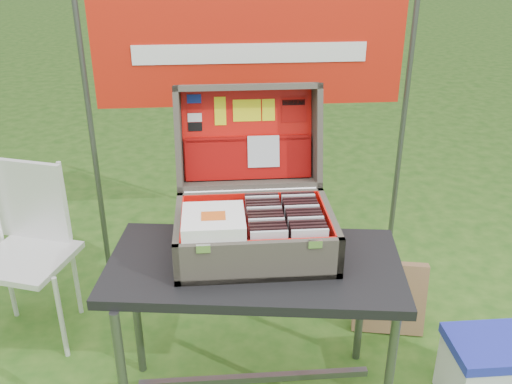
{
  "coord_description": "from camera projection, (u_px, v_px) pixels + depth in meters",
  "views": [
    {
      "loc": [
        -0.21,
        -1.84,
        1.91
      ],
      "look_at": [
        -0.05,
        0.1,
        0.98
      ],
      "focal_mm": 40.0,
      "sensor_mm": 36.0,
      "label": 1
    }
  ],
  "objects": [
    {
      "name": "cd_right_5",
      "position": [
        304.0,
        232.0,
        2.2
      ],
      "size": [
        0.14,
        0.01,
        0.16
      ],
      "primitive_type": "cube",
      "color": "black",
      "rests_on": "suitcase_liner_floor"
    },
    {
      "name": "chair_seat",
      "position": [
        26.0,
        259.0,
        2.72
      ],
      "size": [
        0.51,
        0.51,
        0.03
      ],
      "primitive_type": "cube",
      "rotation": [
        0.0,
        0.0,
        -0.33
      ],
      "color": "silver",
      "rests_on": "ground"
    },
    {
      "name": "songbook_9",
      "position": [
        213.0,
        216.0,
        2.1
      ],
      "size": [
        0.23,
        0.23,
        0.0
      ],
      "primitive_type": "cube",
      "color": "white",
      "rests_on": "suitcase_base_wall_front"
    },
    {
      "name": "cd_left_1",
      "position": [
        268.0,
        247.0,
        2.11
      ],
      "size": [
        0.14,
        0.01,
        0.16
      ],
      "primitive_type": "cube",
      "color": "black",
      "rests_on": "suitcase_liner_floor"
    },
    {
      "name": "cooler",
      "position": [
        490.0,
        373.0,
        2.43
      ],
      "size": [
        0.38,
        0.29,
        0.34
      ],
      "primitive_type": null,
      "rotation": [
        0.0,
        0.0,
        0.0
      ],
      "color": "white",
      "rests_on": "ground"
    },
    {
      "name": "songbook_5",
      "position": [
        213.0,
        220.0,
        2.11
      ],
      "size": [
        0.23,
        0.23,
        0.0
      ],
      "primitive_type": "cube",
      "color": "white",
      "rests_on": "suitcase_base_wall_front"
    },
    {
      "name": "cd_left_13",
      "position": [
        261.0,
        210.0,
        2.37
      ],
      "size": [
        0.14,
        0.01,
        0.16
      ],
      "primitive_type": "cube",
      "color": "black",
      "rests_on": "suitcase_liner_floor"
    },
    {
      "name": "songbook_4",
      "position": [
        214.0,
        221.0,
        2.11
      ],
      "size": [
        0.23,
        0.23,
        0.0
      ],
      "primitive_type": "cube",
      "color": "white",
      "rests_on": "suitcase_base_wall_front"
    },
    {
      "name": "table",
      "position": [
        254.0,
        335.0,
        2.37
      ],
      "size": [
        1.21,
        0.72,
        0.71
      ],
      "primitive_type": null,
      "rotation": [
        0.0,
        0.0,
        -0.13
      ],
      "color": "black",
      "rests_on": "ground"
    },
    {
      "name": "chair_backrest",
      "position": [
        29.0,
        201.0,
        2.8
      ],
      "size": [
        0.39,
        0.16,
        0.42
      ],
      "primitive_type": "cube",
      "rotation": [
        0.0,
        0.0,
        -0.33
      ],
      "color": "silver",
      "rests_on": "chair_seat"
    },
    {
      "name": "chair_leg_br",
      "position": [
        76.0,
        277.0,
        2.98
      ],
      "size": [
        0.02,
        0.02,
        0.45
      ],
      "primitive_type": "cylinder",
      "color": "silver",
      "rests_on": "ground"
    },
    {
      "name": "songbook_1",
      "position": [
        214.0,
        225.0,
        2.12
      ],
      "size": [
        0.23,
        0.23,
        0.0
      ],
      "primitive_type": "cube",
      "color": "white",
      "rests_on": "suitcase_base_wall_front"
    },
    {
      "name": "cd_left_12",
      "position": [
        262.0,
        213.0,
        2.35
      ],
      "size": [
        0.14,
        0.01,
        0.16
      ],
      "primitive_type": "cube",
      "color": "silver",
      "rests_on": "suitcase_liner_floor"
    },
    {
      "name": "banner_text",
      "position": [
        250.0,
        53.0,
        2.9
      ],
      "size": [
        1.2,
        0.0,
        0.1
      ],
      "primitive_type": "cube",
      "color": "white",
      "rests_on": "banner"
    },
    {
      "name": "cd_left_8",
      "position": [
        264.0,
        225.0,
        2.26
      ],
      "size": [
        0.14,
        0.01,
        0.16
      ],
      "primitive_type": "cube",
      "color": "silver",
      "rests_on": "suitcase_liner_floor"
    },
    {
      "name": "suitcase_base_wall_right",
      "position": [
        329.0,
        230.0,
        2.27
      ],
      "size": [
        0.02,
        0.44,
        0.17
      ],
      "primitive_type": "cube",
      "color": "#655C4D",
      "rests_on": "table_top"
    },
    {
      "name": "cd_right_8",
      "position": [
        301.0,
        223.0,
        2.27
      ],
      "size": [
        0.14,
        0.01,
        0.16
      ],
      "primitive_type": "cube",
      "color": "silver",
      "rests_on": "suitcase_liner_floor"
    },
    {
      "name": "cd_right_0",
      "position": [
        309.0,
        248.0,
        2.09
      ],
      "size": [
        0.14,
        0.01,
        0.16
      ],
      "primitive_type": "cube",
      "color": "silver",
      "rests_on": "suitcase_liner_floor"
    },
    {
      "name": "cd_left_7",
      "position": [
        265.0,
        227.0,
        2.24
      ],
      "size": [
        0.14,
        0.01,
        0.16
      ],
      "primitive_type": "cube",
      "color": "black",
      "rests_on": "suitcase_liner_floor"
    },
    {
      "name": "cd_left_6",
      "position": [
        265.0,
        231.0,
        2.21
      ],
      "size": [
        0.14,
        0.01,
        0.16
      ],
      "primitive_type": "cube",
      "color": "black",
      "rests_on": "suitcase_liner_floor"
    },
    {
      "name": "cooler_body",
      "position": [
        489.0,
        377.0,
        2.44
      ],
      "size": [
        0.36,
        0.27,
        0.29
      ],
      "primitive_type": "cube",
      "rotation": [
        0.0,
        0.0,
        0.0
      ],
      "color": "white",
      "rests_on": "ground"
    },
    {
      "name": "lid_sticker_cc_b",
      "position": [
        194.0,
        108.0,
        2.45
      ],
      "size": [
        0.06,
        0.01,
        0.04
      ],
      "primitive_type": "cube",
      "rotation": [
        -1.81,
        0.0,
        0.0
      ],
      "color": "red",
      "rests_on": "suitcase_lid_liner"
    },
    {
      "name": "cooler_lid",
      "position": [
        497.0,
        346.0,
        2.37
      ],
      "size": [
        0.38,
        0.29,
        0.05
      ],
      "primitive_type": "cube",
      "rotation": [
        0.0,
        0.0,
        0.0
      ],
      "color": "#222CB1",
      "rests_on": "cooler_body"
    },
    {
      "name": "suitcase_liner_floor",
      "position": [
        255.0,
        246.0,
        2.27
      ],
      "size": [
        0.57,
        0.39,
        0.01
      ],
      "primitive_type": "cube",
      "color": "#E81200",
      "rests_on": "suitcase_base_bottom"
    },
    {
      "name": "cd_left_5",
      "position": [
        266.0,
        234.0,
        2.19
      ],
      "size": [
        0.14,
        0.01,
        0.16
      ],
      "primitive_type": "cube",
      "color": "black",
      "rests_on": "suitcase_liner_floor"
    },
    {
      "name": "chair",
      "position": [
        26.0,
        261.0,
        2.72
      ],
      "size": [
        0.52,
        0.55,
        0.88
      ],
      "primitive_type": null,
      "rotation": [
        0.0,
        0.0,
        -0.33
      ],
      "color": "silver",
      "rests_on": "ground"
    },
    {
      "name": "lid_sticker_band",
      "position": [
        294.0,
        109.0,
        2.49
      ],
      "size": [
        0.11,
        0.03,
        0.11
      ],
      "primitive_type": "cube",
      "rotation": [
        -1.81,
        0.0,
        0.0
      ],
      "color": "red",
      "rests_on": "suitcase_lid_liner"
    },
    {
      "name": "table_leg_fr",
      "position": [
        390.0,
        370.0,
        2.21
      ],
      "size": [
        0.04,
        0.04,
        0.67
      ],
      "primitive_type": "cylinder",
      "color": "#59595B",
      "rests_on": "ground"
    },
    {
      "name": "songbook_3",
      "position": [
        214.0,
        223.0,
        2.12
      ],
      "size": [
        0.23,
        0.23,
        0.0
      ],
      "primitive_type": "cube",
      "color": "white",
      "rests_on": "suitcase_base_wall_front"
    },
    {
      "name": "suitcase_base_wall_back",
      "position": [
        251.0,
        209.0,
        2.43
      ],
      "size": [
        0.62,
        0.02,
        0.17
      ],
      "primitive_type": "cube",
      "color": "#655C4D",
      "rests_on": "table_top"
    },
    {
      "name": "cd_left_4",
      "position": [
        266.0,
        237.0,
        2.17
      ],
      "size": [
        0.14,
        0.01,
        0.16
      ],
      "primitive_type": "cube",
      "color": "silver",
      "rests_on": "suitcase_liner_floor"
    },
    {
      "name": "cd_right_9",
      "position": [
        300.0,
        220.0,
        2.29
      ],
      "size": [
        0.14,
        0.01,
        0.16
      ],
      "primitive_type": "cube",
      "color": "black",
      "rests_on": "suitcase_liner_floor"
    },
    {
      "name": "suitcase_liner_wall_right",
      "position": [
        326.0,
        228.0,
        2.26
      ],
      "size": [
        0.01,
        0.39,
        0.14
      ],
      "primitive_type": "cube",
      "color": "#E81200",
      "rests_on": "suitcase_base_bottom"
    },
    {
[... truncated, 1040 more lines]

